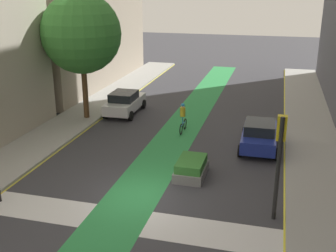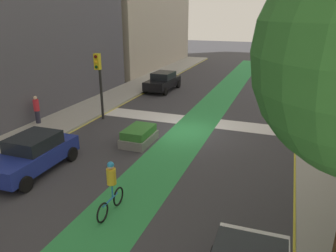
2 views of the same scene
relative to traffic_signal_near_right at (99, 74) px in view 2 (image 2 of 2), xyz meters
The scene contains 14 objects.
ground_plane 6.26m from the traffic_signal_near_right, behind, with size 120.00×120.00×0.00m, color #38383D.
bike_lane_paint 6.56m from the traffic_signal_near_right, behind, with size 2.40×60.00×0.01m, color #2D8C47.
crosswalk_band 6.50m from the traffic_signal_near_right, 162.47° to the right, with size 12.00×1.80×0.01m, color silver.
sidewalk_left 13.35m from the traffic_signal_near_right, behind, with size 3.00×60.00×0.15m, color #9E9E99.
curb_stripe_left 11.90m from the traffic_signal_near_right, behind, with size 0.16×60.00×0.01m, color yellow.
sidewalk_right 3.45m from the traffic_signal_near_right, ahead, with size 3.00×60.00×0.15m, color #9E9E99.
curb_stripe_right 2.95m from the traffic_signal_near_right, 28.62° to the left, with size 0.16×60.00×0.01m, color yellow.
traffic_signal_near_right is the anchor object (origin of this frame).
traffic_signal_near_left 11.26m from the traffic_signal_near_right, behind, with size 0.35×0.52×4.28m.
car_blue_right_far 7.51m from the traffic_signal_near_right, 97.87° to the left, with size 2.06×4.22×1.57m.
car_black_right_near 9.11m from the traffic_signal_near_right, 94.58° to the right, with size 2.17×4.27×1.57m.
cyclist_in_lane 10.50m from the traffic_signal_near_right, 123.08° to the left, with size 0.32×1.73×1.86m.
pedestrian_sidewalk_right_a 4.23m from the traffic_signal_near_right, 37.26° to the left, with size 0.34×0.34×1.66m.
median_planter 5.38m from the traffic_signal_near_right, 144.56° to the left, with size 1.34×2.15×0.85m.
Camera 2 is at (-5.20, 16.71, 6.50)m, focal length 34.82 mm.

